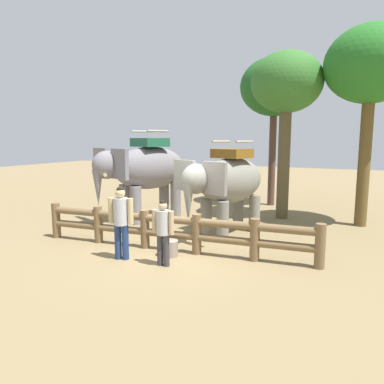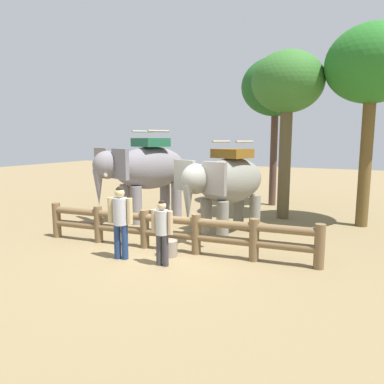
% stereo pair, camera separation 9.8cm
% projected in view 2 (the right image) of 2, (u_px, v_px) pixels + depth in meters
% --- Properties ---
extents(ground_plane, '(60.00, 60.00, 0.00)m').
position_uv_depth(ground_plane, '(166.00, 253.00, 9.37)').
color(ground_plane, olive).
extents(log_fence, '(7.70, 0.89, 1.05)m').
position_uv_depth(log_fence, '(170.00, 229.00, 9.46)').
color(log_fence, brown).
rests_on(log_fence, ground).
extents(elephant_near_left, '(2.85, 3.86, 3.26)m').
position_uv_depth(elephant_near_left, '(145.00, 170.00, 12.97)').
color(elephant_near_left, gray).
rests_on(elephant_near_left, ground).
extents(elephant_center, '(2.40, 3.46, 2.90)m').
position_uv_depth(elephant_center, '(227.00, 183.00, 10.81)').
color(elephant_center, gray).
rests_on(elephant_center, ground).
extents(tourist_woman_in_black, '(0.55, 0.31, 1.57)m').
position_uv_depth(tourist_woman_in_black, '(162.00, 228.00, 8.29)').
color(tourist_woman_in_black, '#39373D').
rests_on(tourist_woman_in_black, ground).
extents(tourist_man_in_blue, '(0.63, 0.42, 1.81)m').
position_uv_depth(tourist_man_in_blue, '(120.00, 217.00, 8.75)').
color(tourist_man_in_blue, navy).
rests_on(tourist_man_in_blue, ground).
extents(tree_far_left, '(2.95, 2.95, 6.59)m').
position_uv_depth(tree_far_left, '(372.00, 67.00, 11.46)').
color(tree_far_left, brown).
rests_on(tree_far_left, ground).
extents(tree_back_center, '(2.56, 2.56, 6.05)m').
position_uv_depth(tree_back_center, '(287.00, 86.00, 12.75)').
color(tree_back_center, brown).
rests_on(tree_back_center, ground).
extents(tree_far_right, '(2.94, 2.94, 6.42)m').
position_uv_depth(tree_far_right, '(276.00, 88.00, 15.36)').
color(tree_far_right, brown).
rests_on(tree_far_right, ground).
extents(feed_bucket, '(0.45, 0.45, 0.40)m').
position_uv_depth(feed_bucket, '(169.00, 248.00, 9.10)').
color(feed_bucket, gray).
rests_on(feed_bucket, ground).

